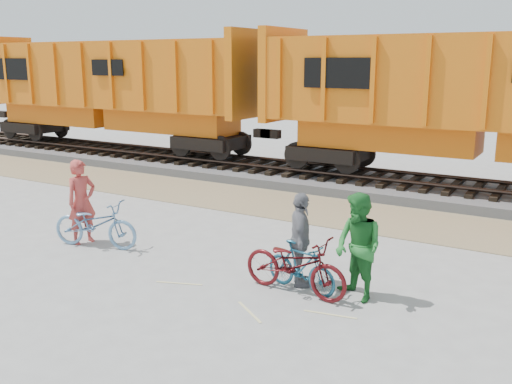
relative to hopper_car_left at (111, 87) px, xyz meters
The scene contains 12 objects.
ground 15.41m from the hopper_car_left, 36.53° to the right, with size 120.00×120.00×0.00m, color #9E9E99.
gravel_strip 12.99m from the hopper_car_left, 16.07° to the right, with size 120.00×3.00×0.02m, color #907D59.
ballast_bed 12.48m from the hopper_car_left, ahead, with size 120.00×4.00×0.30m, color slate.
track 12.41m from the hopper_car_left, ahead, with size 120.00×2.60×0.24m.
hopper_car_left is the anchor object (origin of this frame).
hopper_car_center 15.00m from the hopper_car_left, ahead, with size 14.00×3.13×4.65m.
bicycle_blue 12.44m from the hopper_car_left, 47.76° to the right, with size 0.71×2.04×1.07m, color #6390B9.
bicycle_teal 16.21m from the hopper_car_left, 33.97° to the right, with size 0.43×1.53×0.92m, color #1C5873.
bicycle_maroon 16.24m from the hopper_car_left, 34.50° to the right, with size 0.72×2.07×1.09m, color #4C0D10.
person_solo 11.96m from the hopper_car_left, 49.24° to the right, with size 0.71×0.46×1.93m, color #B43D36.
person_man 16.87m from the hopper_car_left, 31.49° to the right, with size 0.92×0.72×1.90m, color #21702B.
person_woman 15.89m from the hopper_car_left, 33.51° to the right, with size 1.04×0.43×1.77m, color slate.
Camera 1 is at (5.39, -8.75, 4.12)m, focal length 40.00 mm.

